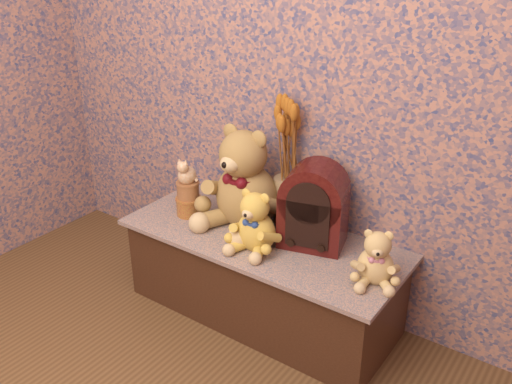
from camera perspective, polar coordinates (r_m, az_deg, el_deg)
display_shelf at (r=2.61m, az=0.64°, el=-8.54°), size 1.30×0.54×0.42m
teddy_large at (r=2.52m, az=-0.98°, el=2.07°), size 0.42×0.49×0.50m
teddy_medium at (r=2.35m, az=0.04°, el=-2.60°), size 0.25×0.29×0.29m
teddy_small at (r=2.20m, az=12.29°, el=-6.18°), size 0.27×0.28×0.24m
cathedral_radio at (r=2.37m, az=5.96°, el=-1.31°), size 0.31×0.26×0.38m
ceramic_vase at (r=2.59m, az=3.23°, el=-0.80°), size 0.16×0.16×0.22m
dried_stalks at (r=2.46m, az=3.41°, el=5.95°), size 0.24×0.24×0.42m
biscuit_tin_lower at (r=2.69m, az=-6.90°, el=-1.47°), size 0.14×0.14×0.09m
biscuit_tin_upper at (r=2.65m, az=-6.99°, el=0.16°), size 0.11×0.11×0.08m
cat_figurine at (r=2.61m, az=-7.12°, el=2.29°), size 0.11×0.12×0.13m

